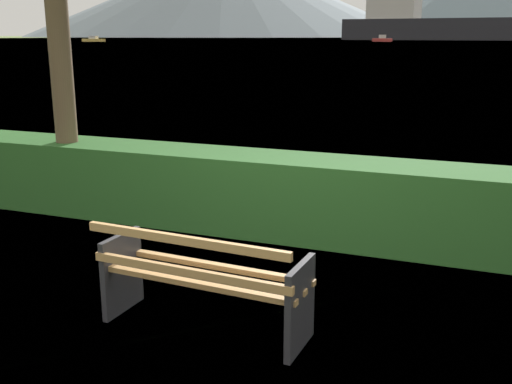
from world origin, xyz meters
TOP-DOWN VIEW (x-y plane):
  - ground_plane at (0.00, 0.00)m, footprint 1400.00×1400.00m
  - water_surface at (0.00, 307.15)m, footprint 620.00×620.00m
  - park_bench at (-0.00, -0.06)m, footprint 1.70×0.66m
  - hedge_row at (0.00, 2.47)m, footprint 12.27×0.84m
  - cargo_ship_large at (-12.92, 266.87)m, footprint 114.83×28.99m
  - sailboat_mid at (-32.70, 199.59)m, footprint 6.58×2.76m
  - tender_far at (-120.74, 165.62)m, footprint 7.75×2.48m

SIDE VIEW (x-z plane):
  - ground_plane at x=0.00m, z-range 0.00..0.00m
  - water_surface at x=0.00m, z-range 0.00..0.00m
  - park_bench at x=0.00m, z-range -0.01..0.86m
  - hedge_row at x=0.00m, z-range 0.00..0.92m
  - tender_far at x=-120.74m, z-range -0.28..1.57m
  - sailboat_mid at x=-32.70m, z-range -0.34..1.88m
  - cargo_ship_large at x=-12.92m, z-range -5.97..21.12m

